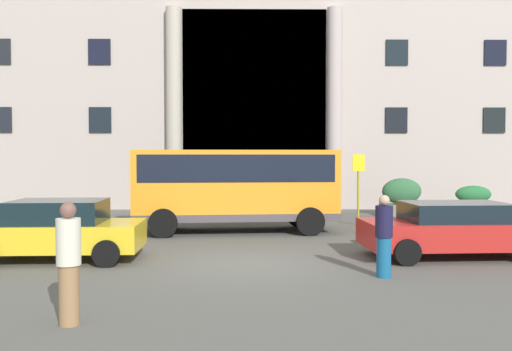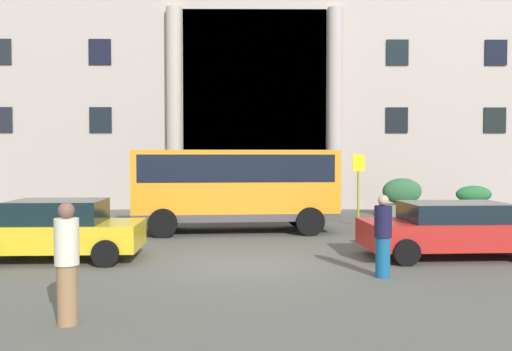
{
  "view_description": "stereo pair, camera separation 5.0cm",
  "coord_description": "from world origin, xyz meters",
  "px_view_note": "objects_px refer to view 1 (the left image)",
  "views": [
    {
      "loc": [
        0.05,
        -12.46,
        2.52
      ],
      "look_at": [
        0.27,
        6.74,
        1.82
      ],
      "focal_mm": 38.12,
      "sensor_mm": 36.0,
      "label": 1
    },
    {
      "loc": [
        0.11,
        -12.46,
        2.52
      ],
      "look_at": [
        0.27,
        6.74,
        1.82
      ],
      "focal_mm": 38.12,
      "sensor_mm": 36.0,
      "label": 2
    }
  ],
  "objects_px": {
    "bus_stop_sign": "(358,181)",
    "parked_coupe_end": "(59,229)",
    "pedestrian_man_crossing": "(384,236)",
    "hedge_planter_west": "(402,198)",
    "hedge_planter_far_east": "(473,201)",
    "parked_hatchback_near": "(455,229)",
    "orange_minibus": "(236,183)",
    "scooter_by_planter": "(72,227)",
    "motorcycle_near_kerb": "(444,226)",
    "pedestrian_woman_dark_dress": "(69,263)",
    "hedge_planter_east": "(298,198)"
  },
  "relations": [
    {
      "from": "orange_minibus",
      "to": "hedge_planter_east",
      "type": "distance_m",
      "value": 5.86
    },
    {
      "from": "orange_minibus",
      "to": "hedge_planter_east",
      "type": "bearing_deg",
      "value": 59.54
    },
    {
      "from": "hedge_planter_far_east",
      "to": "hedge_planter_west",
      "type": "relative_size",
      "value": 0.92
    },
    {
      "from": "parked_coupe_end",
      "to": "motorcycle_near_kerb",
      "type": "bearing_deg",
      "value": 12.07
    },
    {
      "from": "hedge_planter_east",
      "to": "pedestrian_man_crossing",
      "type": "relative_size",
      "value": 0.87
    },
    {
      "from": "hedge_planter_far_east",
      "to": "parked_coupe_end",
      "type": "height_order",
      "value": "parked_coupe_end"
    },
    {
      "from": "hedge_planter_west",
      "to": "pedestrian_man_crossing",
      "type": "distance_m",
      "value": 12.03
    },
    {
      "from": "motorcycle_near_kerb",
      "to": "pedestrian_woman_dark_dress",
      "type": "xyz_separation_m",
      "value": [
        -8.37,
        -7.69,
        0.48
      ]
    },
    {
      "from": "hedge_planter_east",
      "to": "scooter_by_planter",
      "type": "distance_m",
      "value": 10.4
    },
    {
      "from": "orange_minibus",
      "to": "bus_stop_sign",
      "type": "bearing_deg",
      "value": 15.5
    },
    {
      "from": "parked_hatchback_near",
      "to": "bus_stop_sign",
      "type": "bearing_deg",
      "value": 97.62
    },
    {
      "from": "hedge_planter_east",
      "to": "hedge_planter_west",
      "type": "bearing_deg",
      "value": -7.01
    },
    {
      "from": "hedge_planter_far_east",
      "to": "pedestrian_woman_dark_dress",
      "type": "height_order",
      "value": "pedestrian_woman_dark_dress"
    },
    {
      "from": "bus_stop_sign",
      "to": "pedestrian_woman_dark_dress",
      "type": "relative_size",
      "value": 1.4
    },
    {
      "from": "bus_stop_sign",
      "to": "scooter_by_planter",
      "type": "bearing_deg",
      "value": -156.48
    },
    {
      "from": "bus_stop_sign",
      "to": "scooter_by_planter",
      "type": "distance_m",
      "value": 9.93
    },
    {
      "from": "bus_stop_sign",
      "to": "hedge_planter_west",
      "type": "xyz_separation_m",
      "value": [
        2.44,
        3.06,
        -0.83
      ]
    },
    {
      "from": "orange_minibus",
      "to": "pedestrian_man_crossing",
      "type": "bearing_deg",
      "value": -69.24
    },
    {
      "from": "pedestrian_man_crossing",
      "to": "hedge_planter_east",
      "type": "bearing_deg",
      "value": 113.99
    },
    {
      "from": "pedestrian_man_crossing",
      "to": "hedge_planter_west",
      "type": "bearing_deg",
      "value": 93.12
    },
    {
      "from": "hedge_planter_east",
      "to": "parked_hatchback_near",
      "type": "distance_m",
      "value": 10.28
    },
    {
      "from": "pedestrian_woman_dark_dress",
      "to": "motorcycle_near_kerb",
      "type": "bearing_deg",
      "value": 15.01
    },
    {
      "from": "bus_stop_sign",
      "to": "motorcycle_near_kerb",
      "type": "distance_m",
      "value": 4.37
    },
    {
      "from": "parked_hatchback_near",
      "to": "parked_coupe_end",
      "type": "distance_m",
      "value": 9.73
    },
    {
      "from": "bus_stop_sign",
      "to": "parked_coupe_end",
      "type": "bearing_deg",
      "value": -143.02
    },
    {
      "from": "orange_minibus",
      "to": "bus_stop_sign",
      "type": "distance_m",
      "value": 4.69
    },
    {
      "from": "pedestrian_man_crossing",
      "to": "parked_coupe_end",
      "type": "bearing_deg",
      "value": -174.42
    },
    {
      "from": "hedge_planter_far_east",
      "to": "hedge_planter_west",
      "type": "bearing_deg",
      "value": -176.6
    },
    {
      "from": "orange_minibus",
      "to": "scooter_by_planter",
      "type": "relative_size",
      "value": 3.39
    },
    {
      "from": "orange_minibus",
      "to": "parked_coupe_end",
      "type": "relative_size",
      "value": 1.67
    },
    {
      "from": "scooter_by_planter",
      "to": "pedestrian_man_crossing",
      "type": "bearing_deg",
      "value": -23.01
    },
    {
      "from": "parked_hatchback_near",
      "to": "hedge_planter_west",
      "type": "bearing_deg",
      "value": 79.17
    },
    {
      "from": "orange_minibus",
      "to": "scooter_by_planter",
      "type": "xyz_separation_m",
      "value": [
        -4.65,
        -2.32,
        -1.16
      ]
    },
    {
      "from": "orange_minibus",
      "to": "hedge_planter_west",
      "type": "height_order",
      "value": "orange_minibus"
    },
    {
      "from": "scooter_by_planter",
      "to": "pedestrian_woman_dark_dress",
      "type": "bearing_deg",
      "value": -65.72
    },
    {
      "from": "parked_hatchback_near",
      "to": "parked_coupe_end",
      "type": "bearing_deg",
      "value": 178.33
    },
    {
      "from": "parked_hatchback_near",
      "to": "pedestrian_woman_dark_dress",
      "type": "xyz_separation_m",
      "value": [
        -7.79,
        -5.31,
        0.22
      ]
    },
    {
      "from": "hedge_planter_west",
      "to": "pedestrian_woman_dark_dress",
      "type": "xyz_separation_m",
      "value": [
        -9.07,
        -14.6,
        0.17
      ]
    },
    {
      "from": "orange_minibus",
      "to": "parked_coupe_end",
      "type": "distance_m",
      "value": 6.44
    },
    {
      "from": "pedestrian_woman_dark_dress",
      "to": "hedge_planter_east",
      "type": "bearing_deg",
      "value": 45.05
    },
    {
      "from": "parked_hatchback_near",
      "to": "hedge_planter_far_east",
      "type": "bearing_deg",
      "value": 62.23
    },
    {
      "from": "parked_hatchback_near",
      "to": "pedestrian_man_crossing",
      "type": "distance_m",
      "value": 3.2
    },
    {
      "from": "scooter_by_planter",
      "to": "hedge_planter_east",
      "type": "bearing_deg",
      "value": 53.0
    },
    {
      "from": "parked_hatchback_near",
      "to": "pedestrian_woman_dark_dress",
      "type": "height_order",
      "value": "pedestrian_woman_dark_dress"
    },
    {
      "from": "hedge_planter_east",
      "to": "pedestrian_man_crossing",
      "type": "height_order",
      "value": "pedestrian_man_crossing"
    },
    {
      "from": "motorcycle_near_kerb",
      "to": "pedestrian_man_crossing",
      "type": "relative_size",
      "value": 1.16
    },
    {
      "from": "parked_hatchback_near",
      "to": "scooter_by_planter",
      "type": "distance_m",
      "value": 10.47
    },
    {
      "from": "bus_stop_sign",
      "to": "orange_minibus",
      "type": "bearing_deg",
      "value": -159.75
    },
    {
      "from": "bus_stop_sign",
      "to": "hedge_planter_east",
      "type": "distance_m",
      "value": 4.15
    },
    {
      "from": "bus_stop_sign",
      "to": "parked_hatchback_near",
      "type": "bearing_deg",
      "value": -79.37
    }
  ]
}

